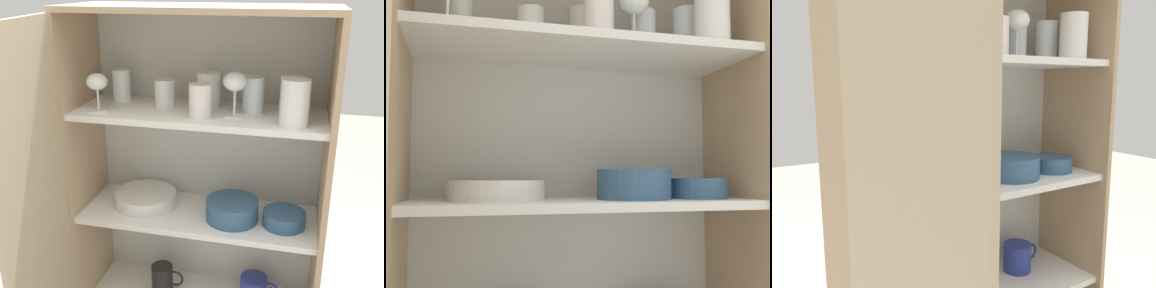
{
  "view_description": "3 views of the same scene",
  "coord_description": "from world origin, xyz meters",
  "views": [
    {
      "loc": [
        0.31,
        -1.19,
        1.42
      ],
      "look_at": [
        -0.03,
        0.15,
        0.92
      ],
      "focal_mm": 42.0,
      "sensor_mm": 36.0,
      "label": 1
    },
    {
      "loc": [
        -0.28,
        -0.87,
        0.73
      ],
      "look_at": [
        -0.0,
        0.17,
        0.81
      ],
      "focal_mm": 42.0,
      "sensor_mm": 36.0,
      "label": 2
    },
    {
      "loc": [
        -0.6,
        -0.76,
        0.97
      ],
      "look_at": [
        -0.02,
        0.17,
        0.79
      ],
      "focal_mm": 35.0,
      "sensor_mm": 36.0,
      "label": 3
    }
  ],
  "objects": [
    {
      "name": "wine_glass_1",
      "position": [
        0.12,
        0.11,
        1.14
      ],
      "size": [
        0.07,
        0.07,
        0.14
      ],
      "color": "white",
      "rests_on": "shelf_board_upper"
    },
    {
      "name": "plate_stack_white",
      "position": [
        -0.2,
        0.16,
        0.7
      ],
      "size": [
        0.22,
        0.22,
        0.04
      ],
      "color": "silver",
      "rests_on": "shelf_board_middle"
    },
    {
      "name": "tumbler_glass_2",
      "position": [
        0.02,
        0.08,
        1.09
      ],
      "size": [
        0.07,
        0.07,
        0.1
      ],
      "color": "silver",
      "rests_on": "shelf_board_upper"
    },
    {
      "name": "tumbler_glass_1",
      "position": [
        0.28,
        0.16,
        1.1
      ],
      "size": [
        0.07,
        0.07,
        0.12
      ],
      "color": "white",
      "rests_on": "shelf_board_upper"
    },
    {
      "name": "coffee_mug_primary",
      "position": [
        0.2,
        0.18,
        0.37
      ],
      "size": [
        0.14,
        0.1,
        0.1
      ],
      "color": "#283893",
      "rests_on": "shelf_board_lower"
    },
    {
      "name": "cupboard_side_right",
      "position": [
        0.4,
        0.14,
        0.67
      ],
      "size": [
        0.02,
        0.32,
        1.34
      ],
      "primitive_type": "cube",
      "color": "tan",
      "rests_on": "ground_plane"
    },
    {
      "name": "cupboard_side_left",
      "position": [
        -0.4,
        0.14,
        0.67
      ],
      "size": [
        0.02,
        0.32,
        1.34
      ],
      "primitive_type": "cube",
      "color": "tan",
      "rests_on": "ground_plane"
    },
    {
      "name": "mixing_bowl_large",
      "position": [
        0.12,
        0.12,
        0.72
      ],
      "size": [
        0.17,
        0.17,
        0.07
      ],
      "color": "#33567A",
      "rests_on": "shelf_board_middle"
    },
    {
      "name": "tumbler_glass_0",
      "position": [
        -0.12,
        0.17,
        1.08
      ],
      "size": [
        0.07,
        0.07,
        0.09
      ],
      "color": "white",
      "rests_on": "shelf_board_upper"
    },
    {
      "name": "tumbler_glass_6",
      "position": [
        0.29,
        0.06,
        1.11
      ],
      "size": [
        0.08,
        0.08,
        0.13
      ],
      "color": "white",
      "rests_on": "shelf_board_upper"
    },
    {
      "name": "tumbler_glass_3",
      "position": [
        0.17,
        0.17,
        1.09
      ],
      "size": [
        0.07,
        0.07,
        0.11
      ],
      "color": "white",
      "rests_on": "shelf_board_upper"
    },
    {
      "name": "serving_bowl_small",
      "position": [
        0.29,
        0.12,
        0.71
      ],
      "size": [
        0.14,
        0.14,
        0.05
      ],
      "color": "#33567A",
      "rests_on": "shelf_board_middle"
    },
    {
      "name": "shelf_board_upper",
      "position": [
        0.0,
        0.14,
        1.03
      ],
      "size": [
        0.79,
        0.28,
        0.02
      ],
      "primitive_type": "cube",
      "color": "white"
    },
    {
      "name": "tumbler_glass_5",
      "position": [
        0.02,
        0.2,
        1.1
      ],
      "size": [
        0.08,
        0.08,
        0.11
      ],
      "color": "white",
      "rests_on": "shelf_board_upper"
    },
    {
      "name": "shelf_board_middle",
      "position": [
        0.0,
        0.14,
        0.67
      ],
      "size": [
        0.79,
        0.28,
        0.02
      ],
      "primitive_type": "cube",
      "color": "white"
    },
    {
      "name": "wine_glass_0",
      "position": [
        -0.31,
        0.07,
        1.12
      ],
      "size": [
        0.07,
        0.07,
        0.12
      ],
      "color": "white",
      "rests_on": "shelf_board_upper"
    },
    {
      "name": "cupboard_door",
      "position": [
        -0.38,
        -0.22,
        0.67
      ],
      "size": [
        0.08,
        0.41,
        1.34
      ],
      "color": "tan",
      "rests_on": "ground_plane"
    },
    {
      "name": "tumbler_glass_4",
      "position": [
        -0.29,
        0.2,
        1.09
      ],
      "size": [
        0.06,
        0.06,
        0.11
      ],
      "color": "white",
      "rests_on": "shelf_board_upper"
    },
    {
      "name": "coffee_mug_extra_1",
      "position": [
        -0.14,
        0.16,
        0.37
      ],
      "size": [
        0.12,
        0.08,
        0.1
      ],
      "color": "black",
      "rests_on": "shelf_board_lower"
    },
    {
      "name": "cupboard_back_panel",
      "position": [
        0.0,
        0.29,
        0.67
      ],
      "size": [
        0.82,
        0.02,
        1.34
      ],
      "primitive_type": "cube",
      "color": "silver",
      "rests_on": "ground_plane"
    }
  ]
}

